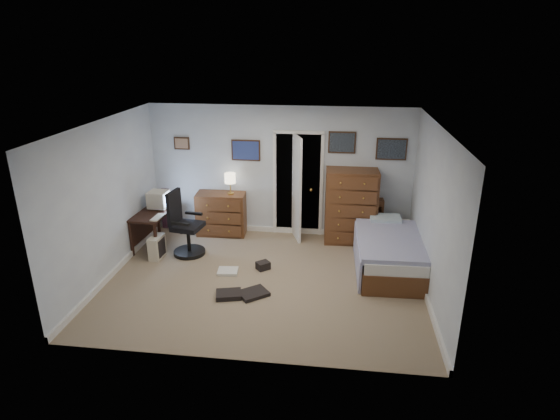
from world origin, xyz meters
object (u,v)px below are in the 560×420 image
at_px(computer_desk, 152,218).
at_px(office_chair, 185,230).
at_px(bed, 388,251).
at_px(tall_dresser, 351,206).
at_px(low_dresser, 221,214).

height_order(computer_desk, office_chair, office_chair).
xyz_separation_m(office_chair, bed, (3.54, -0.12, -0.15)).
bearing_deg(tall_dresser, office_chair, -164.82).
bearing_deg(office_chair, tall_dresser, 27.19).
distance_m(office_chair, tall_dresser, 3.08).
bearing_deg(bed, office_chair, 176.72).
bearing_deg(computer_desk, bed, -2.21).
height_order(office_chair, bed, office_chair).
height_order(computer_desk, bed, computer_desk).
relative_size(low_dresser, bed, 0.47).
distance_m(computer_desk, low_dresser, 1.32).
bearing_deg(tall_dresser, low_dresser, 176.59).
relative_size(computer_desk, office_chair, 1.03).
bearing_deg(bed, computer_desk, 172.68).
distance_m(office_chair, low_dresser, 1.06).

